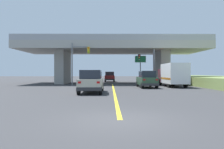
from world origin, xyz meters
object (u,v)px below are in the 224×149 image
at_px(traffic_signal_farside, 78,58).
at_px(highway_sign, 140,62).
at_px(suv_lead, 91,81).
at_px(suv_crossing, 147,79).
at_px(sedan_oncoming, 110,77).
at_px(traffic_signal_nearside, 148,63).
at_px(box_truck, 173,75).

bearing_deg(traffic_signal_farside, highway_sign, 20.08).
xyz_separation_m(suv_lead, suv_crossing, (6.08, 6.77, -0.00)).
distance_m(suv_crossing, traffic_signal_farside, 10.98).
distance_m(suv_crossing, sedan_oncoming, 18.13).
bearing_deg(highway_sign, traffic_signal_nearside, -82.24).
bearing_deg(suv_crossing, box_truck, 26.69).
xyz_separation_m(suv_crossing, box_truck, (3.71, 1.96, 0.56)).
relative_size(suv_lead, traffic_signal_farside, 0.78).
height_order(suv_crossing, sedan_oncoming, same).
height_order(traffic_signal_nearside, highway_sign, traffic_signal_nearside).
height_order(sedan_oncoming, traffic_signal_farside, traffic_signal_farside).
bearing_deg(box_truck, highway_sign, 114.87).
relative_size(suv_crossing, traffic_signal_nearside, 0.94).
height_order(suv_lead, box_truck, box_truck).
bearing_deg(traffic_signal_nearside, traffic_signal_farside, 176.47).
bearing_deg(suv_lead, traffic_signal_nearside, 58.17).
bearing_deg(box_truck, suv_lead, -138.29).
bearing_deg(suv_lead, suv_crossing, 48.06).
bearing_deg(box_truck, traffic_signal_nearside, 133.59).
distance_m(traffic_signal_nearside, traffic_signal_farside, 10.24).
bearing_deg(traffic_signal_farside, suv_crossing, -30.43).
bearing_deg(highway_sign, suv_lead, -112.79).
bearing_deg(traffic_signal_farside, sedan_oncoming, 69.20).
height_order(box_truck, highway_sign, highway_sign).
bearing_deg(traffic_signal_nearside, suv_lead, -121.83).
relative_size(suv_lead, highway_sign, 1.02).
distance_m(suv_crossing, traffic_signal_nearside, 5.33).
bearing_deg(highway_sign, traffic_signal_farside, -159.92).
bearing_deg(traffic_signal_nearside, box_truck, -46.41).
distance_m(sedan_oncoming, highway_sign, 10.32).
height_order(box_truck, traffic_signal_farside, traffic_signal_farside).
relative_size(suv_crossing, sedan_oncoming, 1.11).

